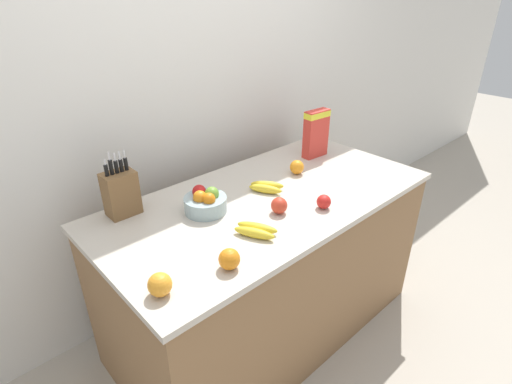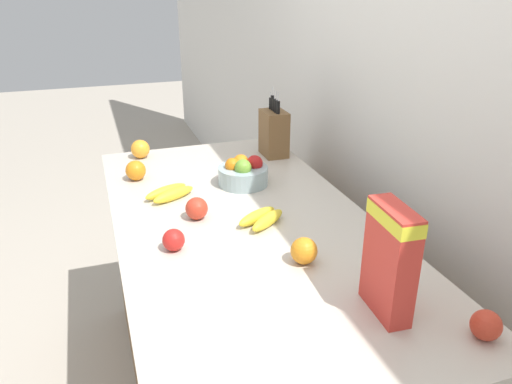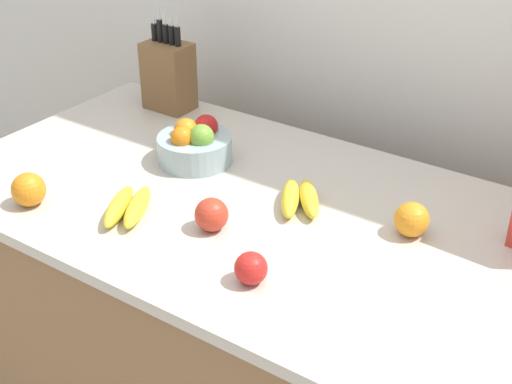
# 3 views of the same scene
# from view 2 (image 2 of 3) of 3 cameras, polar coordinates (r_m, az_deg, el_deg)

# --- Properties ---
(wall_back) EXTENTS (9.00, 0.06, 2.60)m
(wall_back) POSITION_cam_2_polar(r_m,az_deg,el_deg) (1.89, 18.16, 10.78)
(wall_back) COLOR silver
(wall_back) RESTS_ON ground_plane
(counter) EXTENTS (1.77, 0.88, 0.89)m
(counter) POSITION_cam_2_polar(r_m,az_deg,el_deg) (1.99, -1.18, -14.90)
(counter) COLOR olive
(counter) RESTS_ON ground_plane
(knife_block) EXTENTS (0.15, 0.10, 0.32)m
(knife_block) POSITION_cam_2_polar(r_m,az_deg,el_deg) (2.35, 2.06, 6.80)
(knife_block) COLOR brown
(knife_block) RESTS_ON counter
(cereal_box) EXTENTS (0.17, 0.08, 0.29)m
(cereal_box) POSITION_cam_2_polar(r_m,az_deg,el_deg) (1.27, 15.11, -7.14)
(cereal_box) COLOR red
(cereal_box) RESTS_ON counter
(fruit_bowl) EXTENTS (0.20, 0.20, 0.12)m
(fruit_bowl) POSITION_cam_2_polar(r_m,az_deg,el_deg) (2.03, -1.48, 2.21)
(fruit_bowl) COLOR #99B2B7
(fruit_bowl) RESTS_ON counter
(banana_bunch_left) EXTENTS (0.17, 0.20, 0.04)m
(banana_bunch_left) POSITION_cam_2_polar(r_m,az_deg,el_deg) (1.72, 0.72, -3.02)
(banana_bunch_left) COLOR yellow
(banana_bunch_left) RESTS_ON counter
(banana_bunch_right) EXTENTS (0.16, 0.21, 0.04)m
(banana_bunch_right) POSITION_cam_2_polar(r_m,az_deg,el_deg) (1.94, -9.83, -0.10)
(banana_bunch_right) COLOR yellow
(banana_bunch_right) RESTS_ON counter
(apple_by_knife_block) EXTENTS (0.07, 0.07, 0.07)m
(apple_by_knife_block) POSITION_cam_2_polar(r_m,az_deg,el_deg) (1.33, 24.81, -13.65)
(apple_by_knife_block) COLOR red
(apple_by_knife_block) RESTS_ON counter
(apple_leftmost) EXTENTS (0.07, 0.07, 0.07)m
(apple_leftmost) POSITION_cam_2_polar(r_m,az_deg,el_deg) (1.58, -9.40, -5.43)
(apple_leftmost) COLOR red
(apple_leftmost) RESTS_ON counter
(apple_rightmost) EXTENTS (0.08, 0.08, 0.08)m
(apple_rightmost) POSITION_cam_2_polar(r_m,az_deg,el_deg) (1.76, -6.80, -1.87)
(apple_rightmost) COLOR red
(apple_rightmost) RESTS_ON counter
(orange_front_center) EXTENTS (0.08, 0.08, 0.08)m
(orange_front_center) POSITION_cam_2_polar(r_m,az_deg,el_deg) (1.50, 5.51, -6.70)
(orange_front_center) COLOR orange
(orange_front_center) RESTS_ON counter
(orange_mid_left) EXTENTS (0.09, 0.09, 0.09)m
(orange_mid_left) POSITION_cam_2_polar(r_m,az_deg,el_deg) (2.39, -13.09, 4.81)
(orange_mid_left) COLOR orange
(orange_mid_left) RESTS_ON counter
(orange_front_right) EXTENTS (0.08, 0.08, 0.08)m
(orange_front_right) POSITION_cam_2_polar(r_m,az_deg,el_deg) (2.14, -13.59, 2.42)
(orange_front_right) COLOR orange
(orange_front_right) RESTS_ON counter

